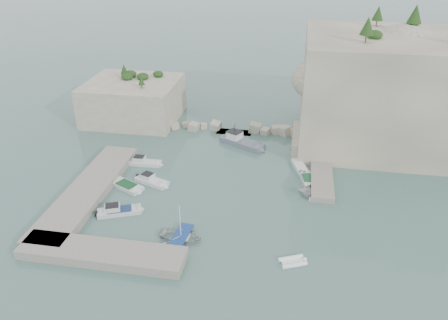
% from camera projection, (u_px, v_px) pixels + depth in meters
% --- Properties ---
extents(ground, '(400.00, 400.00, 0.00)m').
position_uv_depth(ground, '(216.00, 202.00, 56.06)').
color(ground, slate).
rests_on(ground, ground).
extents(cliff_east, '(26.00, 22.00, 17.00)m').
position_uv_depth(cliff_east, '(386.00, 91.00, 68.61)').
color(cliff_east, beige).
rests_on(cliff_east, ground).
extents(cliff_terrace, '(8.00, 10.00, 2.50)m').
position_uv_depth(cliff_terrace, '(318.00, 141.00, 69.17)').
color(cliff_terrace, beige).
rests_on(cliff_terrace, ground).
extents(outcrop_west, '(16.00, 14.00, 7.00)m').
position_uv_depth(outcrop_west, '(133.00, 100.00, 79.18)').
color(outcrop_west, beige).
rests_on(outcrop_west, ground).
extents(quay_west, '(5.00, 24.00, 1.10)m').
position_uv_depth(quay_west, '(88.00, 191.00, 57.50)').
color(quay_west, '#9E9689').
rests_on(quay_west, ground).
extents(quay_south, '(18.00, 4.00, 1.10)m').
position_uv_depth(quay_south, '(102.00, 253.00, 46.44)').
color(quay_south, '#9E9689').
rests_on(quay_south, ground).
extents(ledge_east, '(3.00, 16.00, 0.80)m').
position_uv_depth(ledge_east, '(321.00, 171.00, 62.54)').
color(ledge_east, '#9E9689').
rests_on(ledge_east, ground).
extents(breakwater, '(28.00, 3.00, 1.40)m').
position_uv_depth(breakwater, '(234.00, 128.00, 75.02)').
color(breakwater, beige).
rests_on(breakwater, ground).
extents(motorboat_d, '(6.07, 3.84, 1.40)m').
position_uv_depth(motorboat_d, '(120.00, 213.00, 53.89)').
color(motorboat_d, silver).
rests_on(motorboat_d, ground).
extents(motorboat_c, '(5.66, 4.15, 0.70)m').
position_uv_depth(motorboat_c, '(127.00, 188.00, 59.19)').
color(motorboat_c, silver).
rests_on(motorboat_c, ground).
extents(motorboat_a, '(5.51, 1.75, 1.40)m').
position_uv_depth(motorboat_a, '(145.00, 164.00, 65.00)').
color(motorboat_a, silver).
rests_on(motorboat_a, ground).
extents(motorboat_b, '(5.63, 3.55, 1.40)m').
position_uv_depth(motorboat_b, '(152.00, 183.00, 60.25)').
color(motorboat_b, silver).
rests_on(motorboat_b, ground).
extents(rowboat, '(5.29, 4.02, 1.03)m').
position_uv_depth(rowboat, '(181.00, 239.00, 49.44)').
color(rowboat, silver).
rests_on(rowboat, ground).
extents(inflatable_dinghy, '(3.31, 2.52, 0.44)m').
position_uv_depth(inflatable_dinghy, '(293.00, 263.00, 45.89)').
color(inflatable_dinghy, white).
rests_on(inflatable_dinghy, ground).
extents(tender_east_a, '(3.60, 3.18, 1.78)m').
position_uv_depth(tender_east_a, '(309.00, 196.00, 57.38)').
color(tender_east_a, silver).
rests_on(tender_east_a, ground).
extents(tender_east_b, '(2.50, 4.79, 0.70)m').
position_uv_depth(tender_east_b, '(307.00, 181.00, 60.72)').
color(tender_east_b, silver).
rests_on(tender_east_b, ground).
extents(tender_east_c, '(2.80, 4.81, 0.70)m').
position_uv_depth(tender_east_c, '(299.00, 168.00, 64.10)').
color(tender_east_c, white).
rests_on(tender_east_c, ground).
extents(tender_east_d, '(4.71, 2.77, 1.71)m').
position_uv_depth(tender_east_d, '(303.00, 160.00, 66.26)').
color(tender_east_d, silver).
rests_on(tender_east_d, ground).
extents(work_boat, '(8.40, 5.95, 2.20)m').
position_uv_depth(work_boat, '(242.00, 145.00, 70.77)').
color(work_boat, slate).
rests_on(work_boat, ground).
extents(rowboat_mast, '(0.10, 0.10, 4.20)m').
position_uv_depth(rowboat_mast, '(180.00, 220.00, 48.21)').
color(rowboat_mast, white).
rests_on(rowboat_mast, rowboat).
extents(vegetation, '(53.48, 13.88, 13.40)m').
position_uv_depth(vegetation, '(360.00, 27.00, 66.17)').
color(vegetation, '#1E4219').
rests_on(vegetation, ground).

